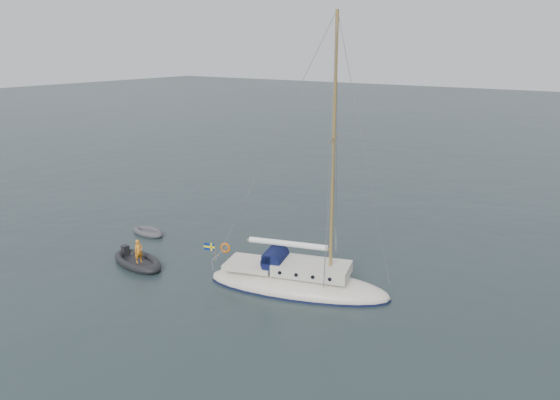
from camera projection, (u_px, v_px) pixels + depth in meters
The scene contains 4 objects.
ground at pixel (269, 280), 31.03m from camera, with size 300.00×300.00×0.00m, color black.
sailboat at pixel (298, 270), 29.62m from camera, with size 10.67×3.19×15.20m.
dinghy at pixel (148, 232), 38.49m from camera, with size 2.84×1.28×0.41m.
rib at pixel (137, 261), 33.19m from camera, with size 4.33×1.97×1.68m.
Camera 1 is at (16.69, -23.20, 12.95)m, focal length 35.00 mm.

